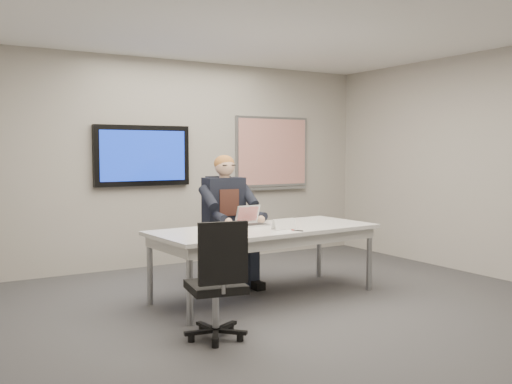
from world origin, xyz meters
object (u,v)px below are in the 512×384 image
conference_table (265,236)px  laptop (251,220)px  office_chair_near (217,303)px  office_chair_far (222,256)px  seated_person (232,232)px

conference_table → laptop: size_ratio=7.84×
conference_table → office_chair_near: size_ratio=2.48×
office_chair_near → laptop: bearing=-120.1°
office_chair_far → laptop: 0.88m
laptop → seated_person: bearing=84.3°
conference_table → seated_person: seated_person is taller
conference_table → seated_person: (-0.02, 0.71, -0.05)m
conference_table → office_chair_far: (-0.01, 0.97, -0.37)m
office_chair_far → laptop: size_ratio=2.96×
conference_table → seated_person: 0.71m
office_chair_far → office_chair_near: bearing=-108.4°
office_chair_near → laptop: office_chair_near is taller
conference_table → laptop: 0.29m
laptop → office_chair_near: bearing=-135.4°
office_chair_far → seated_person: size_ratio=0.62×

